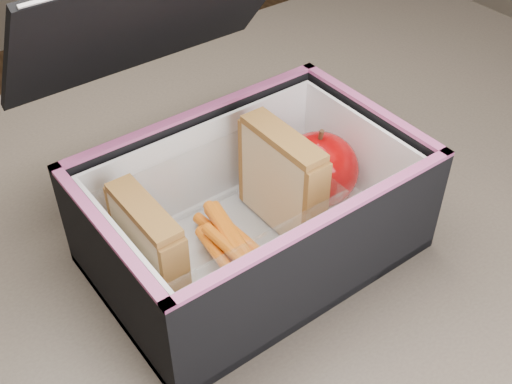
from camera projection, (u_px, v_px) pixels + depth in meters
kitchen_table at (260, 286)px, 0.70m from camera, size 1.20×0.80×0.75m
lunch_bag at (250, 201)px, 0.58m from camera, size 0.29×0.31×0.26m
plastic_tub at (220, 225)px, 0.57m from camera, size 0.18×0.13×0.08m
sandwich_left at (149, 249)px, 0.53m from camera, size 0.02×0.09×0.10m
sandwich_right at (282, 180)px, 0.59m from camera, size 0.03×0.09×0.10m
carrot_sticks at (233, 248)px, 0.58m from camera, size 0.05×0.13×0.03m
paper_napkin at (313, 197)px, 0.65m from camera, size 0.09×0.09×0.01m
red_apple at (318, 169)px, 0.62m from camera, size 0.10×0.10×0.08m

